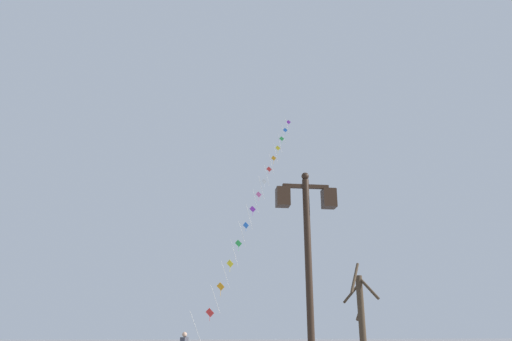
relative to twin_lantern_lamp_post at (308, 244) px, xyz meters
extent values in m
cylinder|color=black|center=(0.00, 0.00, -1.03)|extent=(0.14, 0.14, 4.82)
sphere|color=black|center=(0.00, 0.00, 1.46)|extent=(0.16, 0.16, 0.16)
cube|color=black|center=(0.00, 0.00, 1.23)|extent=(0.99, 0.08, 0.08)
cube|color=black|center=(-0.49, 0.00, 0.98)|extent=(0.28, 0.28, 0.40)
cube|color=beige|center=(-0.49, 0.00, 0.98)|extent=(0.19, 0.19, 0.30)
cube|color=black|center=(0.49, 0.00, 0.98)|extent=(0.28, 0.28, 0.40)
cube|color=beige|center=(0.49, 0.00, 0.98)|extent=(0.19, 0.19, 0.30)
cylinder|color=silver|center=(-2.10, 15.27, -2.02)|extent=(1.02, 2.09, 2.50)
cylinder|color=silver|center=(-1.30, 16.91, -0.05)|extent=(0.61, 1.23, 1.47)
cylinder|color=silver|center=(-0.72, 18.12, 1.40)|extent=(0.61, 1.23, 1.47)
cylinder|color=silver|center=(-0.13, 19.33, 2.86)|extent=(0.61, 1.23, 1.47)
cylinder|color=silver|center=(0.45, 20.54, 4.31)|extent=(0.61, 1.23, 1.47)
cylinder|color=silver|center=(1.04, 21.75, 5.76)|extent=(0.61, 1.23, 1.47)
cylinder|color=silver|center=(1.62, 22.95, 7.21)|extent=(0.61, 1.23, 1.47)
cylinder|color=silver|center=(2.21, 24.16, 8.67)|extent=(0.61, 1.23, 1.47)
cylinder|color=silver|center=(2.79, 25.37, 10.12)|extent=(0.61, 1.23, 1.47)
cylinder|color=silver|center=(3.38, 26.58, 11.57)|extent=(0.61, 1.23, 1.47)
cylinder|color=silver|center=(3.96, 27.79, 13.02)|extent=(0.61, 1.23, 1.47)
cylinder|color=silver|center=(4.55, 29.00, 14.48)|extent=(0.61, 1.23, 1.47)
cylinder|color=silver|center=(5.13, 30.21, 15.93)|extent=(0.61, 1.23, 1.47)
cylinder|color=silver|center=(5.72, 31.42, 17.38)|extent=(0.61, 1.23, 1.47)
cube|color=red|center=(-1.60, 16.30, -0.77)|extent=(0.45, 0.15, 0.47)
cylinder|color=red|center=(-1.60, 16.30, -1.09)|extent=(0.02, 0.03, 0.25)
cube|color=orange|center=(-1.01, 17.51, 0.68)|extent=(0.44, 0.18, 0.47)
cylinder|color=orange|center=(-1.01, 17.51, 0.32)|extent=(0.03, 0.03, 0.34)
cube|color=yellow|center=(-0.43, 18.72, 2.13)|extent=(0.41, 0.25, 0.47)
cylinder|color=yellow|center=(-0.43, 18.72, 1.78)|extent=(0.04, 0.05, 0.31)
cube|color=green|center=(0.16, 19.93, 3.58)|extent=(0.43, 0.20, 0.47)
cylinder|color=green|center=(0.16, 19.93, 3.24)|extent=(0.03, 0.03, 0.31)
cube|color=blue|center=(0.74, 21.14, 5.04)|extent=(0.38, 0.30, 0.47)
cylinder|color=blue|center=(0.74, 21.14, 4.73)|extent=(0.04, 0.05, 0.23)
cube|color=purple|center=(1.33, 22.35, 6.49)|extent=(0.44, 0.18, 0.47)
cylinder|color=purple|center=(1.33, 22.35, 6.15)|extent=(0.03, 0.05, 0.30)
cube|color=pink|center=(1.91, 23.56, 7.94)|extent=(0.41, 0.25, 0.47)
cylinder|color=pink|center=(1.91, 23.56, 7.59)|extent=(0.04, 0.05, 0.32)
cube|color=white|center=(2.50, 24.77, 9.39)|extent=(0.41, 0.25, 0.47)
cylinder|color=white|center=(2.50, 24.77, 9.07)|extent=(0.03, 0.03, 0.27)
cube|color=red|center=(3.09, 25.98, 10.85)|extent=(0.45, 0.17, 0.47)
cylinder|color=red|center=(3.09, 25.98, 10.54)|extent=(0.03, 0.04, 0.24)
cube|color=orange|center=(3.67, 27.19, 12.30)|extent=(0.41, 0.25, 0.47)
cylinder|color=orange|center=(3.67, 27.19, 11.94)|extent=(0.03, 0.03, 0.35)
cube|color=yellow|center=(4.26, 28.40, 13.75)|extent=(0.46, 0.14, 0.47)
cylinder|color=yellow|center=(4.26, 28.40, 13.39)|extent=(0.03, 0.06, 0.34)
cube|color=green|center=(4.84, 29.61, 15.20)|extent=(0.44, 0.19, 0.47)
cylinder|color=green|center=(4.84, 29.61, 14.87)|extent=(0.04, 0.06, 0.29)
cube|color=blue|center=(5.43, 30.82, 16.65)|extent=(0.43, 0.21, 0.47)
cylinder|color=blue|center=(5.43, 30.82, 16.30)|extent=(0.04, 0.05, 0.32)
cube|color=purple|center=(6.01, 32.03, 18.11)|extent=(0.43, 0.22, 0.47)
cylinder|color=purple|center=(6.01, 32.03, 17.76)|extent=(0.04, 0.05, 0.32)
sphere|color=tan|center=(-2.78, 13.43, -1.84)|extent=(0.22, 0.22, 0.22)
cylinder|color=#3F3F47|center=(-2.69, 13.62, -2.09)|extent=(0.25, 0.39, 0.50)
cylinder|color=#423323|center=(3.97, 8.49, -1.54)|extent=(0.25, 0.25, 3.79)
cylinder|color=#423323|center=(4.01, 8.89, -1.05)|extent=(0.21, 0.86, 0.51)
cylinder|color=#423323|center=(3.70, 8.68, -0.30)|extent=(0.65, 0.50, 0.75)
cylinder|color=#423323|center=(4.22, 8.19, -0.13)|extent=(0.64, 0.74, 0.92)
cylinder|color=#423323|center=(3.68, 8.10, 0.23)|extent=(0.71, 0.91, 1.22)
camera|label=1|loc=(-2.13, -9.08, -1.64)|focal=32.11mm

